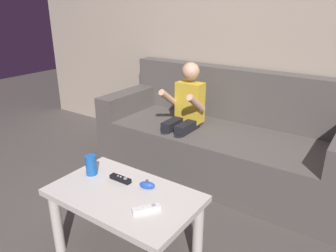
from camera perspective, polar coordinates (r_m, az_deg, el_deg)
name	(u,v)px	position (r m, az deg, el deg)	size (l,w,h in m)	color
wall_back	(237,21)	(2.96, 12.11, 17.76)	(5.07, 0.05, 2.50)	#B2A38E
couch	(222,140)	(2.78, 9.51, -2.51)	(2.07, 0.80, 0.87)	#56514C
person_seated_on_couch	(184,113)	(2.66, 2.92, 2.34)	(0.31, 0.38, 0.95)	black
coffee_table	(124,205)	(1.84, -7.75, -13.74)	(0.82, 0.49, 0.43)	beige
game_remote_black_near_edge	(120,179)	(1.90, -8.45, -9.26)	(0.14, 0.04, 0.03)	black
nunchuk_blue	(147,185)	(1.81, -3.71, -10.41)	(0.10, 0.07, 0.05)	blue
game_remote_white_far_corner	(146,209)	(1.64, -3.88, -14.51)	(0.11, 0.13, 0.03)	white
soda_can	(91,165)	(1.98, -13.51, -6.76)	(0.07, 0.07, 0.12)	#1959B2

